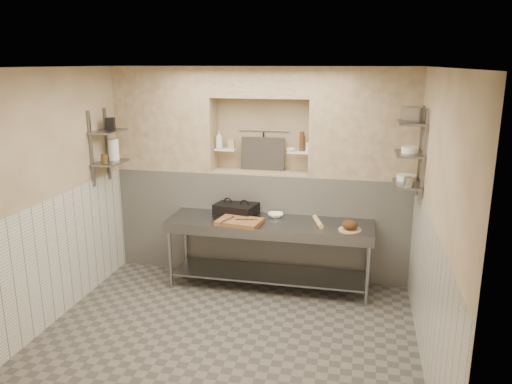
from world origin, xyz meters
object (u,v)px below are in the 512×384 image
(cutting_board, at_px, (240,222))
(jug_left, at_px, (114,150))
(prep_table, at_px, (269,241))
(panini_press, at_px, (236,209))
(bottle_soap, at_px, (219,140))
(rolling_pin, at_px, (318,222))
(bread_loaf, at_px, (350,225))
(mixing_bowl, at_px, (276,215))
(bowl_alcove, at_px, (291,150))

(cutting_board, xyz_separation_m, jug_left, (-1.71, 0.13, 0.82))
(prep_table, xyz_separation_m, panini_press, (-0.48, 0.23, 0.33))
(panini_press, relative_size, bottle_soap, 2.43)
(cutting_board, relative_size, bottle_soap, 2.20)
(rolling_pin, bearing_deg, jug_left, -179.03)
(prep_table, bearing_deg, rolling_pin, 2.02)
(bread_loaf, relative_size, bottle_soap, 0.79)
(cutting_board, bearing_deg, prep_table, 24.38)
(mixing_bowl, bearing_deg, rolling_pin, -17.95)
(prep_table, xyz_separation_m, cutting_board, (-0.35, -0.16, 0.28))
(prep_table, xyz_separation_m, mixing_bowl, (0.05, 0.20, 0.28))
(bread_loaf, xyz_separation_m, jug_left, (-3.06, 0.12, 0.78))
(bread_loaf, bearing_deg, prep_table, 171.99)
(prep_table, height_order, jug_left, jug_left)
(prep_table, bearing_deg, bread_loaf, -8.01)
(prep_table, relative_size, bowl_alcove, 21.47)
(bread_loaf, bearing_deg, panini_press, 166.12)
(bread_loaf, bearing_deg, jug_left, 177.79)
(bottle_soap, height_order, jug_left, bottle_soap)
(mixing_bowl, xyz_separation_m, bottle_soap, (-0.84, 0.32, 0.91))
(bottle_soap, bearing_deg, bread_loaf, -20.37)
(cutting_board, height_order, bowl_alcove, bowl_alcove)
(panini_press, distance_m, cutting_board, 0.41)
(bread_loaf, bearing_deg, mixing_bowl, 160.16)
(panini_press, bearing_deg, mixing_bowl, 10.11)
(rolling_pin, bearing_deg, bowl_alcove, 129.44)
(panini_press, distance_m, bread_loaf, 1.54)
(bread_loaf, height_order, bowl_alcove, bowl_alcove)
(jug_left, bearing_deg, bottle_soap, 23.43)
(prep_table, bearing_deg, mixing_bowl, 77.10)
(mixing_bowl, bearing_deg, jug_left, -173.82)
(bread_loaf, distance_m, bowl_alcove, 1.31)
(bread_loaf, relative_size, jug_left, 0.70)
(cutting_board, relative_size, bowl_alcove, 4.42)
(rolling_pin, bearing_deg, bread_loaf, -22.46)
(bottle_soap, bearing_deg, cutting_board, -56.88)
(bread_loaf, bearing_deg, bottle_soap, 159.63)
(rolling_pin, bearing_deg, cutting_board, -169.45)
(cutting_board, bearing_deg, panini_press, 109.91)
(mixing_bowl, bearing_deg, bottle_soap, 159.03)
(mixing_bowl, distance_m, jug_left, 2.27)
(bowl_alcove, bearing_deg, mixing_bowl, -111.89)
(cutting_board, xyz_separation_m, bowl_alcove, (0.53, 0.70, 0.81))
(cutting_board, xyz_separation_m, rolling_pin, (0.96, 0.18, 0.01))
(rolling_pin, relative_size, bowl_alcove, 3.34)
(cutting_board, relative_size, rolling_pin, 1.32)
(prep_table, distance_m, cutting_board, 0.47)
(mixing_bowl, height_order, bowl_alcove, bowl_alcove)
(bottle_soap, bearing_deg, bowl_alcove, 1.02)
(mixing_bowl, relative_size, jug_left, 0.74)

